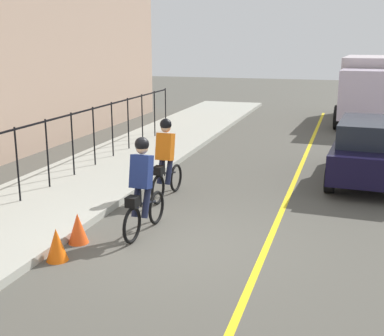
% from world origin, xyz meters
% --- Properties ---
extents(ground_plane, '(80.00, 80.00, 0.00)m').
position_xyz_m(ground_plane, '(0.00, 0.00, 0.00)').
color(ground_plane, '#4E4C44').
extents(lane_line_centre, '(36.00, 0.12, 0.01)m').
position_xyz_m(lane_line_centre, '(0.00, -1.60, 0.00)').
color(lane_line_centre, yellow).
rests_on(lane_line_centre, ground).
extents(sidewalk, '(40.00, 3.20, 0.15)m').
position_xyz_m(sidewalk, '(0.00, 3.40, 0.07)').
color(sidewalk, '#A2A397').
rests_on(sidewalk, ground).
extents(iron_fence, '(18.38, 0.04, 1.60)m').
position_xyz_m(iron_fence, '(1.00, 3.80, 1.25)').
color(iron_fence, black).
rests_on(iron_fence, sidewalk).
extents(cyclist_lead, '(1.71, 0.38, 1.83)m').
position_xyz_m(cyclist_lead, '(2.53, 1.04, 0.91)').
color(cyclist_lead, black).
rests_on(cyclist_lead, ground).
extents(cyclist_follow, '(1.71, 0.38, 1.83)m').
position_xyz_m(cyclist_follow, '(0.32, 0.69, 0.91)').
color(cyclist_follow, black).
rests_on(cyclist_follow, ground).
extents(patrol_sedan, '(4.50, 2.13, 1.58)m').
position_xyz_m(patrol_sedan, '(5.49, -3.43, 0.82)').
color(patrol_sedan, black).
rests_on(patrol_sedan, ground).
extents(box_truck_background, '(6.83, 2.83, 2.78)m').
position_xyz_m(box_truck_background, '(15.75, -3.65, 1.55)').
color(box_truck_background, '#B9ABB0').
rests_on(box_truck_background, ground).
extents(traffic_cone_near, '(0.36, 0.36, 0.55)m').
position_xyz_m(traffic_cone_near, '(-1.19, 1.58, 0.28)').
color(traffic_cone_near, '#FE620E').
rests_on(traffic_cone_near, ground).
extents(traffic_cone_far, '(0.36, 0.36, 0.55)m').
position_xyz_m(traffic_cone_far, '(-0.41, 1.62, 0.28)').
color(traffic_cone_far, '#FB5119').
rests_on(traffic_cone_far, ground).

